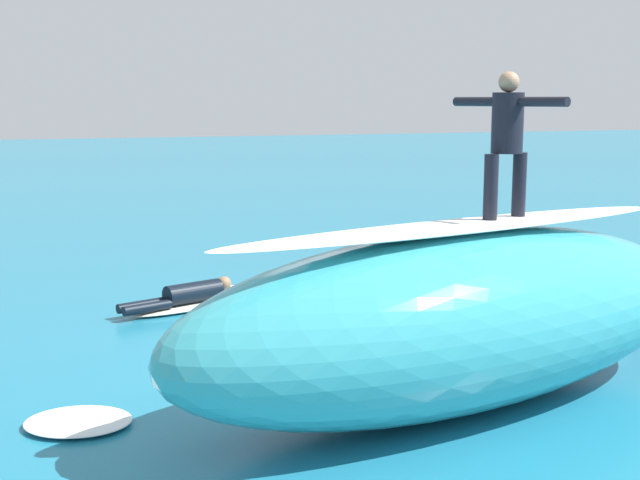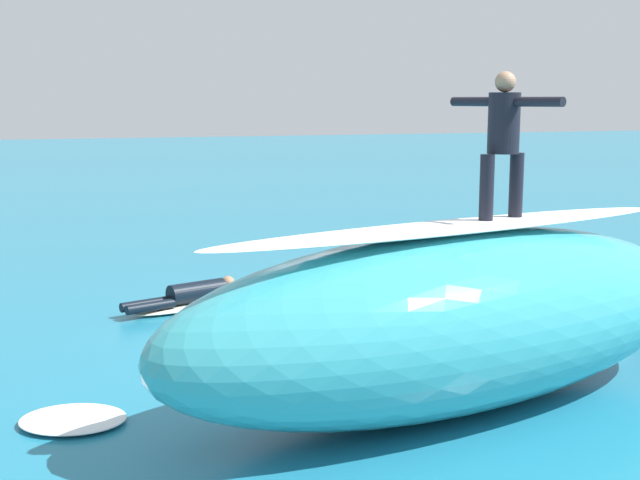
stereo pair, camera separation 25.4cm
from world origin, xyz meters
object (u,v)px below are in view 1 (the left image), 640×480
Objects in this scene: surfer_riding at (507,134)px; surfboard_paddling at (194,306)px; surfboard_riding at (504,222)px; surfer_paddling at (185,295)px.

surfer_riding reaches higher than surfboard_paddling.
surfboard_paddling is at bearing -83.05° from surfer_riding.
surfboard_paddling is at bearing -83.05° from surfboard_riding.
surfer_riding is 0.83× the size of surfer_paddling.
surfboard_riding is 5.53m from surfer_paddling.
surfer_paddling is (2.35, -4.74, -2.50)m from surfer_riding.
surfboard_riding is 5.57m from surfboard_paddling.
surfer_riding reaches higher than surfboard_riding.
surfer_riding reaches higher than surfer_paddling.
surfboard_riding is 0.94× the size of surfboard_paddling.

